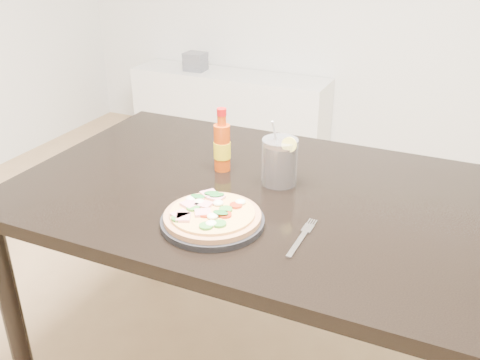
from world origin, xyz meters
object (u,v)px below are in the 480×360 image
at_px(plate, 213,222).
at_px(fork, 303,236).
at_px(dining_table, 257,214).
at_px(cola_cup, 280,162).
at_px(pizza, 212,214).
at_px(media_console, 229,108).
at_px(hot_sauce_bottle, 222,146).

distance_m(plate, fork, 0.23).
xyz_separation_m(plate, fork, (0.23, 0.04, -0.01)).
xyz_separation_m(dining_table, cola_cup, (0.04, 0.06, 0.15)).
height_order(pizza, media_console, pizza).
height_order(fork, media_console, fork).
bearing_deg(dining_table, hot_sauce_bottle, 152.94).
xyz_separation_m(cola_cup, fork, (0.16, -0.26, -0.06)).
distance_m(hot_sauce_bottle, fork, 0.45).
bearing_deg(media_console, plate, -65.35).
height_order(hot_sauce_bottle, fork, hot_sauce_bottle).
height_order(pizza, cola_cup, cola_cup).
bearing_deg(media_console, hot_sauce_bottle, -64.92).
xyz_separation_m(plate, media_console, (-1.03, 2.23, -0.51)).
relative_size(dining_table, media_console, 1.00).
height_order(plate, hot_sauce_bottle, hot_sauce_bottle).
xyz_separation_m(pizza, fork, (0.23, 0.04, -0.03)).
distance_m(dining_table, media_console, 2.30).
distance_m(cola_cup, fork, 0.31).
xyz_separation_m(pizza, media_console, (-1.02, 2.23, -0.53)).
relative_size(plate, hot_sauce_bottle, 1.34).
distance_m(plate, cola_cup, 0.31).
xyz_separation_m(hot_sauce_bottle, cola_cup, (0.19, -0.01, -0.01)).
relative_size(hot_sauce_bottle, media_console, 0.14).
bearing_deg(fork, cola_cup, 121.98).
bearing_deg(cola_cup, media_console, 119.41).
bearing_deg(media_console, cola_cup, -60.59).
distance_m(plate, pizza, 0.02).
height_order(cola_cup, fork, cola_cup).
bearing_deg(pizza, media_console, 114.60).
height_order(plate, fork, plate).
bearing_deg(plate, cola_cup, 77.12).
relative_size(pizza, fork, 1.31).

